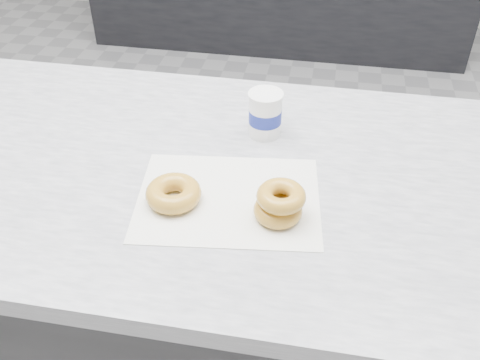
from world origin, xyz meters
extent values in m
plane|color=#959598|center=(0.00, 0.00, 0.00)|extent=(5.00, 5.00, 0.00)
cube|color=#333335|center=(0.00, -0.60, 0.43)|extent=(3.00, 0.70, 0.86)
cube|color=silver|center=(0.00, -0.60, 0.88)|extent=(3.06, 0.76, 0.04)
cube|color=black|center=(0.00, 2.10, 0.25)|extent=(2.40, 0.70, 0.50)
cube|color=white|center=(0.21, -0.68, 0.90)|extent=(0.37, 0.30, 0.00)
torus|color=gold|center=(0.11, -0.71, 0.92)|extent=(0.11, 0.11, 0.04)
torus|color=gold|center=(0.31, -0.72, 0.92)|extent=(0.09, 0.09, 0.03)
torus|color=gold|center=(0.31, -0.72, 0.95)|extent=(0.11, 0.11, 0.03)
cylinder|color=white|center=(0.25, -0.46, 0.95)|extent=(0.08, 0.08, 0.10)
cylinder|color=white|center=(0.25, -0.46, 1.00)|extent=(0.08, 0.08, 0.01)
cylinder|color=navy|center=(0.25, -0.46, 0.95)|extent=(0.08, 0.08, 0.03)
camera|label=1|loc=(0.37, -1.43, 1.56)|focal=40.00mm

